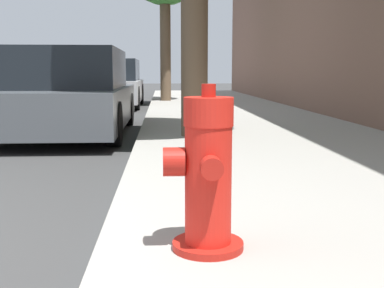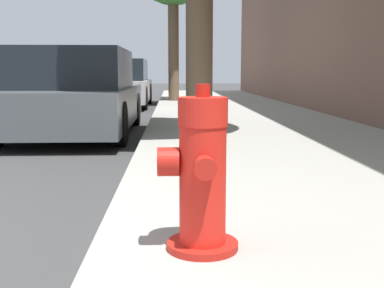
# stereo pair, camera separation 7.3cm
# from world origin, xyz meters

# --- Properties ---
(fire_hydrant) EXTENTS (0.38, 0.39, 0.78)m
(fire_hydrant) POSITION_xyz_m (2.55, 0.25, 0.51)
(fire_hydrant) COLOR red
(fire_hydrant) RESTS_ON sidewalk_slab
(parked_car_near) EXTENTS (1.87, 4.19, 1.34)m
(parked_car_near) POSITION_xyz_m (0.84, 5.77, 0.64)
(parked_car_near) COLOR #4C5156
(parked_car_near) RESTS_ON ground_plane
(parked_car_mid) EXTENTS (1.84, 3.91, 1.34)m
(parked_car_mid) POSITION_xyz_m (0.82, 11.93, 0.64)
(parked_car_mid) COLOR #B7B7BC
(parked_car_mid) RESTS_ON ground_plane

